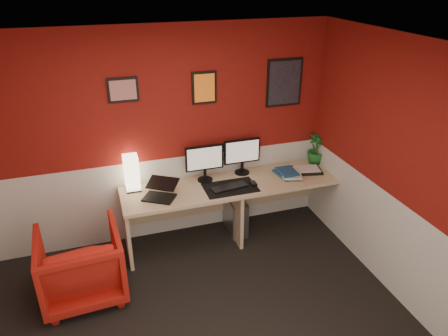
% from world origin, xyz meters
% --- Properties ---
extents(ceiling, '(4.00, 3.50, 0.01)m').
position_xyz_m(ceiling, '(0.00, 0.00, 2.50)').
color(ceiling, white).
rests_on(ceiling, ground).
extents(wall_back, '(4.00, 0.01, 2.50)m').
position_xyz_m(wall_back, '(0.00, 1.75, 1.25)').
color(wall_back, maroon).
rests_on(wall_back, ground).
extents(wall_right, '(0.01, 3.50, 2.50)m').
position_xyz_m(wall_right, '(2.00, 0.00, 1.25)').
color(wall_right, maroon).
rests_on(wall_right, ground).
extents(wainscot_back, '(4.00, 0.01, 1.00)m').
position_xyz_m(wainscot_back, '(0.00, 1.75, 0.50)').
color(wainscot_back, silver).
rests_on(wainscot_back, ground).
extents(wainscot_right, '(0.01, 3.50, 1.00)m').
position_xyz_m(wainscot_right, '(2.00, 0.00, 0.50)').
color(wainscot_right, silver).
rests_on(wainscot_right, ground).
extents(desk, '(2.60, 0.65, 0.73)m').
position_xyz_m(desk, '(0.79, 1.41, 0.36)').
color(desk, tan).
rests_on(desk, ground).
extents(shoji_lamp, '(0.16, 0.16, 0.40)m').
position_xyz_m(shoji_lamp, '(-0.35, 1.61, 0.93)').
color(shoji_lamp, '#FFE5B2').
rests_on(shoji_lamp, desk).
extents(laptop, '(0.40, 0.37, 0.22)m').
position_xyz_m(laptop, '(-0.10, 1.33, 0.84)').
color(laptop, black).
rests_on(laptop, desk).
extents(monitor_left, '(0.45, 0.06, 0.58)m').
position_xyz_m(monitor_left, '(0.49, 1.58, 1.02)').
color(monitor_left, black).
rests_on(monitor_left, desk).
extents(monitor_right, '(0.45, 0.06, 0.58)m').
position_xyz_m(monitor_right, '(0.97, 1.63, 1.02)').
color(monitor_right, black).
rests_on(monitor_right, desk).
extents(desk_mat, '(0.60, 0.38, 0.01)m').
position_xyz_m(desk_mat, '(0.71, 1.32, 0.73)').
color(desk_mat, black).
rests_on(desk_mat, desk).
extents(keyboard, '(0.44, 0.20, 0.02)m').
position_xyz_m(keyboard, '(0.70, 1.31, 0.74)').
color(keyboard, black).
rests_on(keyboard, desk_mat).
extents(mouse, '(0.06, 0.10, 0.03)m').
position_xyz_m(mouse, '(0.99, 1.30, 0.75)').
color(mouse, black).
rests_on(mouse, desk_mat).
extents(book_bottom, '(0.28, 0.35, 0.03)m').
position_xyz_m(book_bottom, '(1.35, 1.39, 0.74)').
color(book_bottom, navy).
rests_on(book_bottom, desk).
extents(book_middle, '(0.32, 0.38, 0.02)m').
position_xyz_m(book_middle, '(1.39, 1.40, 0.77)').
color(book_middle, silver).
rests_on(book_middle, book_bottom).
extents(book_top, '(0.21, 0.28, 0.03)m').
position_xyz_m(book_top, '(1.35, 1.38, 0.79)').
color(book_top, navy).
rests_on(book_top, book_middle).
extents(zen_tray, '(0.39, 0.32, 0.03)m').
position_xyz_m(zen_tray, '(1.74, 1.43, 0.74)').
color(zen_tray, black).
rests_on(zen_tray, desk).
extents(potted_plant, '(0.25, 0.25, 0.39)m').
position_xyz_m(potted_plant, '(1.95, 1.61, 0.92)').
color(potted_plant, '#19591E').
rests_on(potted_plant, desk).
extents(pc_tower, '(0.21, 0.46, 0.45)m').
position_xyz_m(pc_tower, '(0.85, 1.51, 0.23)').
color(pc_tower, '#99999E').
rests_on(pc_tower, ground).
extents(armchair, '(0.82, 0.85, 0.73)m').
position_xyz_m(armchair, '(-0.97, 0.91, 0.36)').
color(armchair, red).
rests_on(armchair, ground).
extents(art_left, '(0.32, 0.02, 0.26)m').
position_xyz_m(art_left, '(-0.33, 1.74, 1.85)').
color(art_left, red).
rests_on(art_left, wall_back).
extents(art_center, '(0.28, 0.02, 0.36)m').
position_xyz_m(art_center, '(0.54, 1.74, 1.80)').
color(art_center, orange).
rests_on(art_center, wall_back).
extents(art_right, '(0.44, 0.02, 0.56)m').
position_xyz_m(art_right, '(1.51, 1.74, 1.78)').
color(art_right, black).
rests_on(art_right, wall_back).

